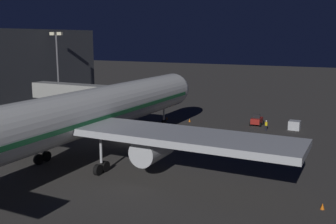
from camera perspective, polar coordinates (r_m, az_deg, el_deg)
ground_plane at (r=55.43m, az=-5.64°, el=-4.36°), size 320.00×320.00×0.00m
airliner_at_gate at (r=44.85m, az=-13.81°, el=-0.78°), size 49.71×57.74×20.17m
jet_bridge at (r=63.19m, az=-11.48°, el=2.67°), size 18.11×3.40×7.30m
apron_floodlight_mast at (r=80.95m, az=-15.64°, el=6.59°), size 2.90×0.50×15.38m
baggage_tug_spare at (r=67.10m, az=12.70°, el=-1.23°), size 1.86×2.63×1.95m
baggage_container_near_belt at (r=65.51m, az=17.80°, el=-1.83°), size 1.73×1.72×1.43m
ground_crew_near_nose_gear at (r=63.53m, az=14.00°, el=-1.83°), size 0.40×0.40×1.67m
traffic_cone_nose_port at (r=68.31m, az=3.14°, el=-1.20°), size 0.36×0.36×0.55m
traffic_cone_nose_starboard at (r=70.13m, az=-0.16°, el=-0.87°), size 0.36×0.36×0.55m
traffic_cone_wingtip_svc_side at (r=36.88m, az=21.41°, el=-12.56°), size 0.36×0.36×0.55m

